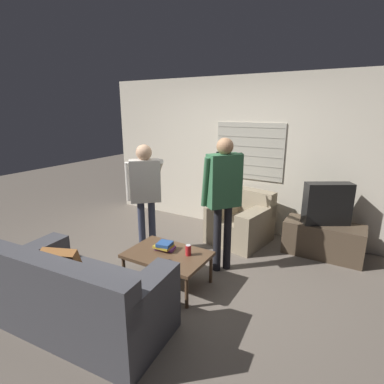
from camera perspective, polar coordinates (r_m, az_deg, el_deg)
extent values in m
plane|color=#665B51|center=(3.84, -3.25, -16.30)|extent=(16.00, 16.00, 0.00)
cube|color=beige|center=(5.13, 9.20, 6.93)|extent=(5.20, 0.06, 2.55)
cube|color=#A8A393|center=(5.03, 10.85, 7.63)|extent=(1.14, 0.02, 0.92)
cube|color=gray|center=(5.08, 10.59, 3.33)|extent=(1.12, 0.00, 0.01)
cube|color=gray|center=(5.05, 10.67, 5.04)|extent=(1.12, 0.00, 0.01)
cube|color=gray|center=(5.03, 10.76, 6.75)|extent=(1.12, 0.00, 0.01)
cube|color=gray|center=(5.01, 10.85, 8.49)|extent=(1.12, 0.00, 0.01)
cube|color=gray|center=(4.99, 10.94, 10.24)|extent=(1.12, 0.00, 0.01)
cube|color=gray|center=(4.98, 11.03, 11.99)|extent=(1.12, 0.00, 0.01)
cube|color=#424247|center=(3.21, -19.70, -19.51)|extent=(1.70, 0.93, 0.46)
cube|color=#424247|center=(2.83, -24.92, -15.24)|extent=(1.65, 0.33, 0.37)
cube|color=#424247|center=(3.53, -28.41, -10.90)|extent=(0.30, 0.82, 0.21)
cube|color=#424247|center=(2.63, -8.98, -18.38)|extent=(0.30, 0.82, 0.21)
cube|color=#935B2D|center=(3.25, -23.40, -12.60)|extent=(0.42, 0.34, 0.37)
cube|color=gray|center=(4.80, 9.02, -7.04)|extent=(0.93, 0.96, 0.40)
cube|color=gray|center=(4.92, 11.17, -1.68)|extent=(0.82, 0.34, 0.38)
cube|color=gray|center=(4.57, 12.12, -4.47)|extent=(0.39, 0.87, 0.18)
cube|color=gray|center=(4.83, 6.39, -3.07)|extent=(0.39, 0.87, 0.18)
cube|color=brown|center=(3.59, -4.72, -11.83)|extent=(0.95, 0.64, 0.04)
cylinder|color=brown|center=(4.12, -7.44, -11.27)|extent=(0.04, 0.04, 0.36)
cylinder|color=brown|center=(3.71, 3.61, -14.40)|extent=(0.04, 0.04, 0.36)
cylinder|color=brown|center=(3.75, -12.82, -14.44)|extent=(0.04, 0.04, 0.36)
cylinder|color=brown|center=(3.29, -1.04, -18.64)|extent=(0.04, 0.04, 0.36)
cube|color=#4C3D2D|center=(4.68, 23.66, -8.27)|extent=(1.05, 0.46, 0.48)
cube|color=black|center=(4.51, 24.38, -2.05)|extent=(0.64, 0.49, 0.58)
cube|color=#3D4738|center=(4.59, 23.86, -1.66)|extent=(0.46, 0.28, 0.48)
cylinder|color=#33384C|center=(4.37, -9.54, -6.66)|extent=(0.10, 0.10, 0.78)
cylinder|color=#33384C|center=(4.38, -7.59, -6.55)|extent=(0.10, 0.10, 0.78)
cube|color=beige|center=(4.17, -8.94, 2.13)|extent=(0.44, 0.42, 0.59)
sphere|color=tan|center=(4.10, -9.17, 7.44)|extent=(0.22, 0.22, 0.22)
cylinder|color=beige|center=(4.21, -12.05, 1.93)|extent=(0.15, 0.16, 0.56)
cylinder|color=beige|center=(4.40, -6.19, 4.84)|extent=(0.41, 0.44, 0.30)
cube|color=white|center=(4.66, -6.44, 3.95)|extent=(0.08, 0.08, 0.13)
cylinder|color=black|center=(3.86, 4.83, -8.93)|extent=(0.10, 0.10, 0.86)
cylinder|color=black|center=(3.92, 6.74, -8.57)|extent=(0.10, 0.10, 0.86)
cube|color=#336642|center=(3.64, 6.12, 2.16)|extent=(0.41, 0.44, 0.65)
sphere|color=#A87A56|center=(3.57, 6.31, 8.66)|extent=(0.20, 0.20, 0.20)
cylinder|color=#336642|center=(3.59, 2.60, 1.86)|extent=(0.17, 0.15, 0.62)
cylinder|color=#336642|center=(3.96, 7.02, 6.84)|extent=(0.53, 0.43, 0.17)
cube|color=black|center=(4.24, 5.00, 6.79)|extent=(0.06, 0.06, 0.13)
cube|color=#75387F|center=(3.67, -5.16, -10.58)|extent=(0.25, 0.18, 0.03)
cube|color=gold|center=(3.65, -5.43, -10.22)|extent=(0.21, 0.18, 0.03)
cube|color=#284C89|center=(3.62, -5.23, -9.83)|extent=(0.18, 0.18, 0.04)
cylinder|color=red|center=(3.50, -0.72, -11.04)|extent=(0.07, 0.07, 0.12)
cylinder|color=silver|center=(3.48, -0.72, -10.11)|extent=(0.06, 0.06, 0.00)
cube|color=black|center=(3.36, -4.86, -13.31)|extent=(0.06, 0.13, 0.02)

